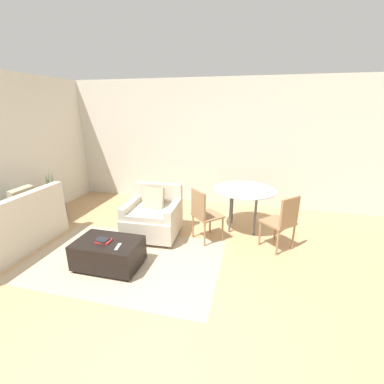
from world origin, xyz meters
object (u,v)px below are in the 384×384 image
object	(u,v)px
armchair	(153,217)
potted_plant	(55,207)
ottoman	(109,253)
dining_chair_near_right	(283,219)
dining_chair_near_left	(203,212)
couch	(0,235)
dining_table	(244,194)
tv_remote_primary	(118,247)
book_stack	(103,240)

from	to	relation	value
armchair	potted_plant	xyz separation A→B (m)	(-2.25, 0.24, -0.13)
ottoman	dining_chair_near_right	xyz separation A→B (m)	(2.38, 1.06, 0.30)
dining_chair_near_right	dining_chair_near_left	bearing A→B (deg)	-180.00
ottoman	dining_chair_near_left	bearing A→B (deg)	42.96
couch	armchair	distance (m)	2.32
potted_plant	dining_chair_near_right	xyz separation A→B (m)	(4.37, -0.23, 0.30)
armchair	ottoman	world-z (taller)	armchair
potted_plant	dining_table	xyz separation A→B (m)	(3.75, 0.39, 0.47)
couch	dining_chair_near_right	distance (m)	4.31
armchair	tv_remote_primary	size ratio (longest dim) A/B	5.33
ottoman	dining_table	size ratio (longest dim) A/B	0.80
tv_remote_primary	couch	bearing A→B (deg)	179.14
couch	ottoman	xyz separation A→B (m)	(1.77, 0.07, -0.10)
dining_chair_near_right	tv_remote_primary	bearing A→B (deg)	-151.66
book_stack	dining_table	xyz separation A→B (m)	(1.80, 1.71, 0.26)
couch	dining_table	world-z (taller)	couch
armchair	dining_chair_near_right	world-z (taller)	dining_chair_near_right
armchair	book_stack	distance (m)	1.11
tv_remote_primary	dining_chair_near_right	bearing A→B (deg)	28.34
dining_table	dining_chair_near_right	size ratio (longest dim) A/B	1.24
book_stack	ottoman	bearing A→B (deg)	30.12
book_stack	dining_table	bearing A→B (deg)	43.41
tv_remote_primary	dining_chair_near_right	world-z (taller)	dining_chair_near_right
armchair	tv_remote_primary	world-z (taller)	armchair
ottoman	dining_table	bearing A→B (deg)	43.70
ottoman	book_stack	world-z (taller)	book_stack
couch	tv_remote_primary	bearing A→B (deg)	-0.86
tv_remote_primary	dining_chair_near_left	size ratio (longest dim) A/B	0.19
ottoman	tv_remote_primary	distance (m)	0.31
armchair	dining_table	world-z (taller)	armchair
couch	armchair	bearing A→B (deg)	28.90
couch	potted_plant	distance (m)	1.38
couch	potted_plant	size ratio (longest dim) A/B	1.94
ottoman	dining_chair_near_left	xyz separation A→B (m)	(1.14, 1.06, 0.30)
book_stack	tv_remote_primary	bearing A→B (deg)	-16.28
tv_remote_primary	dining_chair_near_left	xyz separation A→B (m)	(0.91, 1.16, 0.11)
dining_chair_near_left	dining_chair_near_right	distance (m)	1.24
dining_chair_near_left	dining_chair_near_right	bearing A→B (deg)	0.00
dining_chair_near_left	tv_remote_primary	bearing A→B (deg)	-128.13
tv_remote_primary	ottoman	bearing A→B (deg)	154.85
dining_table	armchair	bearing A→B (deg)	-157.12
dining_chair_near_left	potted_plant	bearing A→B (deg)	175.81
dining_chair_near_left	ottoman	bearing A→B (deg)	-137.04
tv_remote_primary	dining_chair_near_left	world-z (taller)	dining_chair_near_left
armchair	ottoman	bearing A→B (deg)	-103.64
armchair	tv_remote_primary	xyz separation A→B (m)	(-0.03, -1.15, 0.06)
tv_remote_primary	dining_chair_near_left	bearing A→B (deg)	51.87
ottoman	dining_chair_near_right	bearing A→B (deg)	23.97
tv_remote_primary	dining_chair_near_left	distance (m)	1.48
potted_plant	dining_chair_near_left	size ratio (longest dim) A/B	1.08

